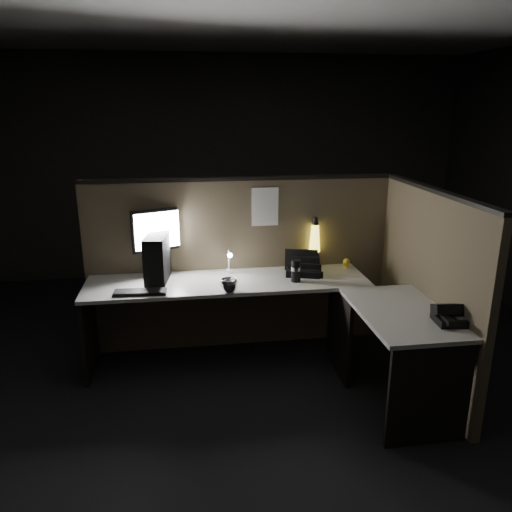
{
  "coord_description": "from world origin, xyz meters",
  "views": [
    {
      "loc": [
        -0.48,
        -3.24,
        2.11
      ],
      "look_at": [
        0.05,
        0.35,
        1.01
      ],
      "focal_mm": 35.0,
      "sensor_mm": 36.0,
      "label": 1
    }
  ],
  "objects": [
    {
      "name": "desk",
      "position": [
        0.18,
        0.25,
        0.58
      ],
      "size": [
        2.6,
        1.6,
        0.73
      ],
      "color": "beige",
      "rests_on": "ground"
    },
    {
      "name": "partition_right",
      "position": [
        1.33,
        0.1,
        0.75
      ],
      "size": [
        0.06,
        1.66,
        1.5
      ],
      "primitive_type": "cube",
      "color": "brown",
      "rests_on": "ground"
    },
    {
      "name": "figurine",
      "position": [
        0.92,
        0.79,
        0.78
      ],
      "size": [
        0.06,
        0.06,
        0.06
      ],
      "primitive_type": "sphere",
      "color": "gold",
      "rests_on": "desk"
    },
    {
      "name": "lava_lamp",
      "position": [
        0.64,
        0.86,
        0.92
      ],
      "size": [
        0.12,
        0.12,
        0.45
      ],
      "color": "black",
      "rests_on": "desk"
    },
    {
      "name": "partition_back",
      "position": [
        0.0,
        0.93,
        0.75
      ],
      "size": [
        2.66,
        0.06,
        1.5
      ],
      "primitive_type": "cube",
      "color": "brown",
      "rests_on": "ground"
    },
    {
      "name": "monitor",
      "position": [
        -0.7,
        0.85,
        1.07
      ],
      "size": [
        0.42,
        0.21,
        0.56
      ],
      "rotation": [
        0.0,
        0.0,
        0.38
      ],
      "color": "black",
      "rests_on": "desk"
    },
    {
      "name": "clip_lamp",
      "position": [
        -0.12,
        0.74,
        0.86
      ],
      "size": [
        0.04,
        0.17,
        0.21
      ],
      "color": "white",
      "rests_on": "desk"
    },
    {
      "name": "travel_mug",
      "position": [
        0.4,
        0.5,
        0.82
      ],
      "size": [
        0.08,
        0.08,
        0.18
      ],
      "primitive_type": "cylinder",
      "color": "black",
      "rests_on": "desk"
    },
    {
      "name": "desk_phone",
      "position": [
        1.24,
        -0.43,
        0.78
      ],
      "size": [
        0.24,
        0.25,
        0.13
      ],
      "rotation": [
        0.0,
        0.0,
        -0.1
      ],
      "color": "black",
      "rests_on": "desk"
    },
    {
      "name": "steel_mug",
      "position": [
        -0.16,
        0.34,
        0.78
      ],
      "size": [
        0.18,
        0.18,
        0.11
      ],
      "primitive_type": "imported",
      "rotation": [
        0.0,
        0.0,
        -0.42
      ],
      "color": "silver",
      "rests_on": "desk"
    },
    {
      "name": "room_shell",
      "position": [
        0.0,
        0.0,
        1.62
      ],
      "size": [
        6.0,
        6.0,
        6.0
      ],
      "color": "silver",
      "rests_on": "ground"
    },
    {
      "name": "mouse",
      "position": [
        -0.16,
        0.5,
        0.75
      ],
      "size": [
        0.1,
        0.08,
        0.04
      ],
      "primitive_type": "ellipsoid",
      "rotation": [
        0.0,
        0.0,
        -0.1
      ],
      "color": "black",
      "rests_on": "desk"
    },
    {
      "name": "organizer",
      "position": [
        0.5,
        0.69,
        0.78
      ],
      "size": [
        0.34,
        0.31,
        0.21
      ],
      "rotation": [
        0.0,
        0.0,
        -0.27
      ],
      "color": "black",
      "rests_on": "desk"
    },
    {
      "name": "keyboard",
      "position": [
        -0.84,
        0.4,
        0.74
      ],
      "size": [
        0.4,
        0.15,
        0.02
      ],
      "primitive_type": "cube",
      "rotation": [
        0.0,
        0.0,
        -0.05
      ],
      "color": "black",
      "rests_on": "desk"
    },
    {
      "name": "floor",
      "position": [
        0.0,
        0.0,
        0.0
      ],
      "size": [
        6.0,
        6.0,
        0.0
      ],
      "primitive_type": "plane",
      "color": "black",
      "rests_on": "ground"
    },
    {
      "name": "pinned_paper",
      "position": [
        0.21,
        0.9,
        1.28
      ],
      "size": [
        0.23,
        0.0,
        0.33
      ],
      "primitive_type": "cube",
      "color": "white",
      "rests_on": "partition_back"
    },
    {
      "name": "pc_tower",
      "position": [
        -0.71,
        0.7,
        0.92
      ],
      "size": [
        0.21,
        0.38,
        0.38
      ],
      "primitive_type": "cube",
      "rotation": [
        0.0,
        0.0,
        -0.14
      ],
      "color": "black",
      "rests_on": "desk"
    }
  ]
}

